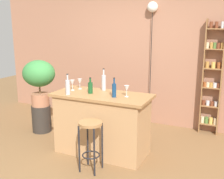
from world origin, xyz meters
name	(u,v)px	position (x,y,z in m)	size (l,w,h in m)	color
ground	(93,160)	(0.00, 0.00, 0.00)	(12.00, 12.00, 0.00)	brown
back_wall	(140,52)	(0.00, 1.95, 1.40)	(6.40, 0.10, 2.80)	#9E6B51
kitchen_counter	(102,123)	(0.00, 0.30, 0.47)	(1.47, 0.67, 0.93)	tan
bar_stool	(91,135)	(0.11, -0.25, 0.51)	(0.31, 0.31, 0.69)	black
spice_shelf	(212,79)	(1.39, 1.81, 0.99)	(0.32, 0.13, 2.03)	olive
plant_stool	(42,118)	(-1.40, 0.60, 0.25)	(0.34, 0.34, 0.49)	#2D2823
potted_plant	(39,77)	(-1.40, 0.60, 1.02)	(0.59, 0.53, 0.83)	#A86B4C
bottle_vinegar	(104,82)	(-0.08, 0.53, 1.06)	(0.07, 0.07, 0.34)	#B2B2B7
bottle_spirits_clear	(114,90)	(0.24, 0.22, 1.03)	(0.06, 0.06, 0.28)	navy
bottle_sauce_amber	(90,87)	(-0.18, 0.27, 1.02)	(0.07, 0.07, 0.24)	#194C23
bottle_olive_oil	(68,87)	(-0.44, 0.07, 1.04)	(0.07, 0.07, 0.31)	#B2B2B7
wine_glass_left	(80,82)	(-0.47, 0.45, 1.05)	(0.07, 0.07, 0.16)	silver
wine_glass_center	(127,89)	(0.39, 0.32, 1.05)	(0.07, 0.07, 0.16)	silver
wine_glass_right	(72,83)	(-0.53, 0.32, 1.05)	(0.07, 0.07, 0.16)	silver
pendant_globe_light	(152,10)	(0.26, 1.84, 2.19)	(0.19, 0.19, 2.33)	black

